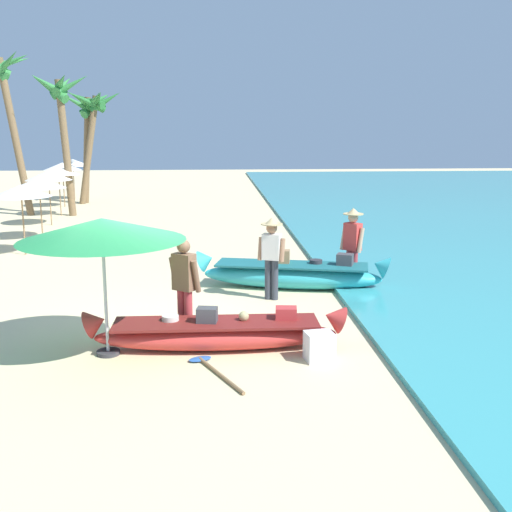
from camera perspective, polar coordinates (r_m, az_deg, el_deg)
The scene contains 19 objects.
ground_plane at distance 11.02m, azimuth -10.11°, elevation -6.81°, with size 80.00×80.00×0.00m, color beige.
boat_red_foreground at distance 10.02m, azimuth -3.56°, elevation -6.99°, with size 4.15×0.79×0.73m.
boat_cyan_midground at distance 13.65m, azimuth 3.30°, elevation -1.68°, with size 4.20×1.68×0.85m.
person_vendor_hatted at distance 12.61m, azimuth 1.42°, elevation 0.32°, with size 0.58×0.44×1.68m.
person_tourist_customer at distance 10.39m, azimuth -6.51°, elevation -2.45°, with size 0.56×0.49×1.66m.
person_vendor_assistant at distance 13.90m, azimuth 8.74°, elevation 1.34°, with size 0.51×0.55×1.72m.
patio_umbrella_large at distance 9.61m, azimuth -13.79°, elevation 2.31°, with size 2.49×2.49×2.13m.
parasol_row_0 at distance 18.08m, azimuth -20.53°, elevation 5.55°, with size 1.60×1.60×1.91m.
parasol_row_1 at distance 20.41m, azimuth -19.07°, elevation 6.28°, with size 1.60×1.60×1.91m.
parasol_row_2 at distance 23.28m, azimuth -18.30°, elevation 6.93°, with size 1.60×1.60×1.91m.
parasol_row_3 at distance 25.70m, azimuth -17.48°, elevation 7.39°, with size 1.60×1.60×1.91m.
parasol_row_4 at distance 28.37m, azimuth -17.14°, elevation 7.77°, with size 1.60×1.60×1.91m.
parasol_row_5 at distance 31.12m, azimuth -16.28°, elevation 8.13°, with size 1.60×1.60×1.91m.
palm_tree_tall_inland at distance 26.35m, azimuth -21.97°, elevation 14.49°, with size 2.53×2.66×6.28m.
palm_tree_leaning_seaward at distance 25.56m, azimuth -17.34°, elevation 13.05°, with size 2.52×2.28×5.49m.
palm_tree_mid_cluster at distance 29.15m, azimuth -14.56°, elevation 12.39°, with size 2.44×2.25×5.06m.
palm_tree_far_behind at distance 29.49m, azimuth -14.92°, elevation 12.43°, with size 2.76×2.83×5.03m.
cooler_box at distance 9.58m, azimuth 5.76°, elevation -8.16°, with size 0.41×0.34×0.44m, color silver.
paddle at distance 9.25m, azimuth -3.97°, elevation -10.14°, with size 0.82×1.47×0.05m.
Camera 1 is at (1.18, -10.38, 3.48)m, focal length 44.12 mm.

